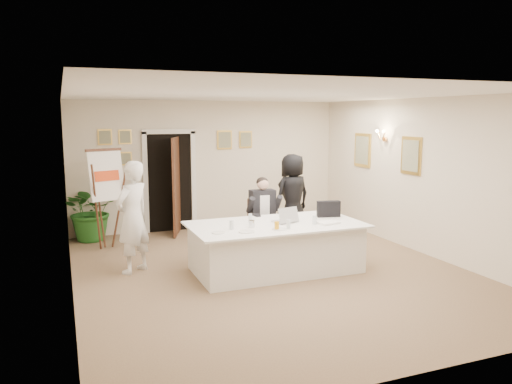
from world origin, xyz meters
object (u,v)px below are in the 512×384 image
at_px(potted_palm, 92,209).
at_px(steel_jug, 252,224).
at_px(standing_man, 133,217).
at_px(seated_man, 263,215).
at_px(laptop, 285,213).
at_px(paper_stack, 328,223).
at_px(standing_woman, 292,196).
at_px(oj_glass, 277,226).
at_px(laptop_bag, 329,209).
at_px(conference_table, 276,247).
at_px(flip_chart, 105,204).

bearing_deg(potted_palm, steel_jug, -56.63).
bearing_deg(standing_man, seated_man, 147.98).
distance_m(laptop, paper_stack, 0.71).
relative_size(standing_woman, paper_stack, 5.26).
relative_size(standing_man, standing_woman, 1.04).
bearing_deg(standing_woman, oj_glass, 45.57).
bearing_deg(laptop_bag, paper_stack, -106.45).
bearing_deg(laptop, potted_palm, 118.21).
height_order(standing_woman, potted_palm, standing_woman).
relative_size(conference_table, laptop_bag, 7.02).
relative_size(seated_man, steel_jug, 12.85).
xyz_separation_m(conference_table, seated_man, (0.20, 1.02, 0.31)).
bearing_deg(conference_table, flip_chart, 136.04).
relative_size(oj_glass, steel_jug, 1.18).
distance_m(seated_man, potted_palm, 3.56).
xyz_separation_m(conference_table, laptop, (0.19, 0.07, 0.52)).
xyz_separation_m(laptop, steel_jug, (-0.65, -0.18, -0.08)).
distance_m(flip_chart, paper_stack, 4.16).
height_order(standing_man, oj_glass, standing_man).
bearing_deg(standing_man, laptop, 125.21).
bearing_deg(laptop_bag, standing_man, -176.99).
bearing_deg(laptop_bag, laptop, -160.28).
xyz_separation_m(seated_man, oj_glass, (-0.37, -1.44, 0.13)).
height_order(seated_man, steel_jug, seated_man).
xyz_separation_m(laptop, paper_stack, (0.58, -0.39, -0.12)).
distance_m(standing_man, standing_woman, 3.60).
bearing_deg(conference_table, standing_man, 160.77).
distance_m(seated_man, standing_woman, 1.43).
bearing_deg(paper_stack, standing_man, 159.98).
xyz_separation_m(laptop_bag, paper_stack, (-0.28, -0.48, -0.12)).
bearing_deg(laptop_bag, steel_jug, -156.18).
bearing_deg(steel_jug, standing_man, 152.96).
height_order(potted_palm, paper_stack, potted_palm).
distance_m(seated_man, oj_glass, 1.49).
relative_size(conference_table, seated_man, 1.95).
bearing_deg(potted_palm, paper_stack, -45.81).
distance_m(seated_man, laptop, 0.97).
xyz_separation_m(potted_palm, laptop_bag, (3.68, -3.02, 0.28)).
height_order(laptop, steel_jug, laptop).
xyz_separation_m(potted_palm, laptop, (2.82, -3.11, 0.28)).
distance_m(potted_palm, laptop, 4.21).
xyz_separation_m(seated_man, laptop_bag, (0.85, -0.85, 0.21)).
bearing_deg(paper_stack, steel_jug, 170.65).
bearing_deg(laptop_bag, flip_chart, 161.31).
bearing_deg(conference_table, laptop, 20.00).
xyz_separation_m(standing_woman, oj_glass, (-1.41, -2.41, -0.02)).
distance_m(laptop_bag, paper_stack, 0.57).
distance_m(standing_man, laptop_bag, 3.24).
distance_m(standing_man, oj_glass, 2.29).
relative_size(laptop_bag, steel_jug, 3.57).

